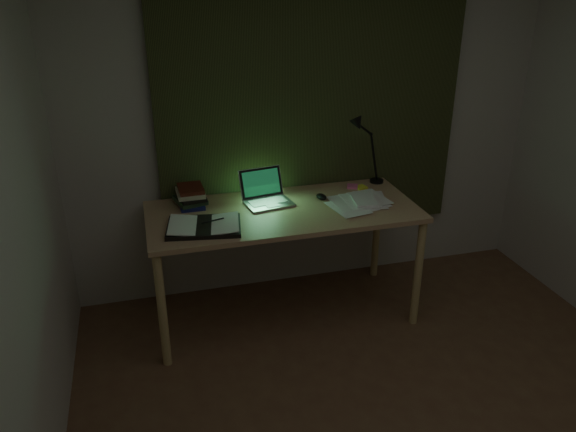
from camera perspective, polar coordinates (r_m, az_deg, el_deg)
name	(u,v)px	position (r m, az deg, el deg)	size (l,w,h in m)	color
wall_back	(311,124)	(4.09, 2.33, 9.31)	(3.50, 0.00, 2.50)	beige
curtain	(313,98)	(4.00, 2.55, 11.93)	(2.20, 0.06, 2.00)	#2A2E17
desk	(283,264)	(3.89, -0.47, -4.85)	(1.79, 0.78, 0.82)	tan
laptop	(269,189)	(3.75, -1.96, 2.72)	(0.31, 0.34, 0.22)	#B8B8BD
open_textbook	(204,226)	(3.48, -8.53, -0.98)	(0.45, 0.32, 0.04)	white
book_stack	(191,196)	(3.80, -9.83, 2.01)	(0.18, 0.21, 0.14)	white
loose_papers	(356,201)	(3.85, 6.96, 1.51)	(0.34, 0.36, 0.02)	white
mouse	(321,197)	(3.88, 3.42, 1.97)	(0.06, 0.10, 0.04)	black
sticky_yellow	(361,187)	(4.11, 7.43, 2.92)	(0.07, 0.07, 0.02)	#FEFF35
sticky_pink	(352,186)	(4.11, 6.56, 3.01)	(0.08, 0.08, 0.02)	pink
desk_lamp	(379,147)	(4.16, 9.22, 6.93)	(0.36, 0.28, 0.54)	black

